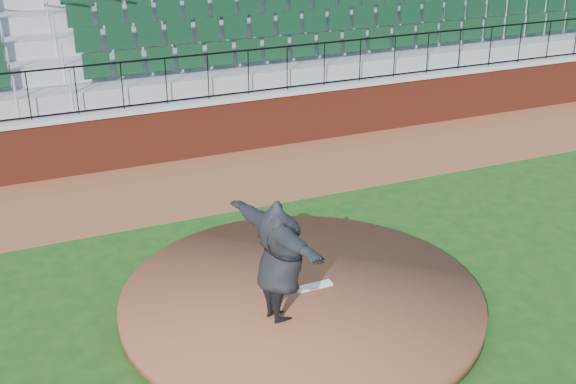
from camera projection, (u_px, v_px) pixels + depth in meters
name	position (u px, v px, depth m)	size (l,w,h in m)	color
ground	(328.00, 309.00, 11.24)	(90.00, 90.00, 0.00)	#1B4714
warning_track	(214.00, 181.00, 15.78)	(34.00, 3.20, 0.01)	brown
field_wall	(190.00, 131.00, 16.89)	(34.00, 0.35, 1.20)	maroon
wall_cap	(189.00, 103.00, 16.63)	(34.00, 0.45, 0.10)	#B7B7B7
wall_railing	(187.00, 79.00, 16.41)	(34.00, 0.05, 1.00)	black
seating_stands	(154.00, 33.00, 18.50)	(34.00, 5.10, 4.60)	gray
pitchers_mound	(302.00, 300.00, 11.22)	(5.37, 5.37, 0.25)	brown
pitching_rubber	(314.00, 286.00, 11.31)	(0.57, 0.14, 0.04)	white
pitcher	(279.00, 261.00, 10.20)	(2.22, 0.60, 1.81)	black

